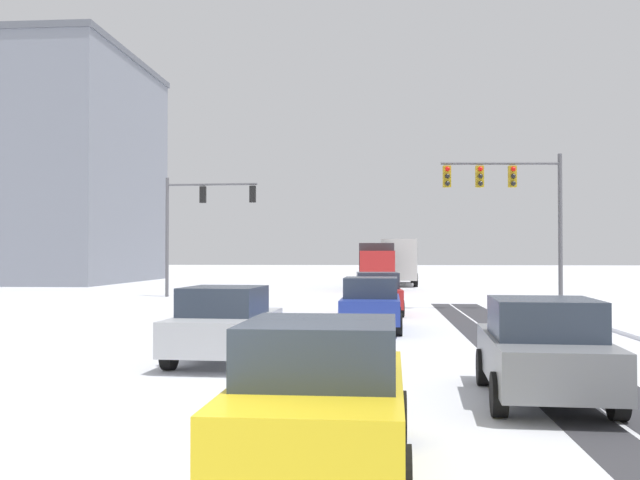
{
  "coord_description": "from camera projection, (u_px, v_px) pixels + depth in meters",
  "views": [
    {
      "loc": [
        2.01,
        -5.76,
        2.31
      ],
      "look_at": [
        0.0,
        19.08,
        2.8
      ],
      "focal_mm": 41.0,
      "sensor_mm": 36.0,
      "label": 1
    }
  ],
  "objects": [
    {
      "name": "traffic_signal_far_left",
      "position": [
        198.0,
        212.0,
        39.65
      ],
      "size": [
        5.11,
        0.53,
        6.5
      ],
      "color": "#56565B",
      "rests_on": "ground"
    },
    {
      "name": "car_yellow_cab_fifth",
      "position": [
        322.0,
        396.0,
        7.71
      ],
      "size": [
        1.9,
        4.13,
        1.62
      ],
      "color": "yellow",
      "rests_on": "ground"
    },
    {
      "name": "wheel_track_left_lane",
      "position": [
        487.0,
        343.0,
        19.05
      ],
      "size": [
        0.83,
        29.99,
        0.01
      ],
      "primitive_type": "cube",
      "color": "#38383D",
      "rests_on": "ground"
    },
    {
      "name": "traffic_signal_near_right",
      "position": [
        513.0,
        196.0,
        30.34
      ],
      "size": [
        5.04,
        0.72,
        6.5
      ],
      "color": "#56565B",
      "rests_on": "ground"
    },
    {
      "name": "car_silver_third",
      "position": [
        225.0,
        324.0,
        15.68
      ],
      "size": [
        2.02,
        4.19,
        1.62
      ],
      "color": "#B7BABF",
      "rests_on": "ground"
    },
    {
      "name": "car_blue_second",
      "position": [
        371.0,
        304.0,
        21.96
      ],
      "size": [
        1.88,
        4.13,
        1.62
      ],
      "color": "#233899",
      "rests_on": "ground"
    },
    {
      "name": "car_grey_fourth",
      "position": [
        543.0,
        349.0,
        11.49
      ],
      "size": [
        2.0,
        4.19,
        1.62
      ],
      "color": "slate",
      "rests_on": "ground"
    },
    {
      "name": "car_red_lead",
      "position": [
        377.0,
        293.0,
        27.99
      ],
      "size": [
        2.0,
        4.18,
        1.62
      ],
      "color": "red",
      "rests_on": "ground"
    },
    {
      "name": "bus_oncoming",
      "position": [
        398.0,
        258.0,
        55.61
      ],
      "size": [
        2.79,
        11.03,
        3.38
      ],
      "color": "silver",
      "rests_on": "ground"
    },
    {
      "name": "wheel_track_right_lane",
      "position": [
        530.0,
        343.0,
        18.96
      ],
      "size": [
        1.19,
        29.99,
        0.01
      ],
      "primitive_type": "cube",
      "color": "#38383D",
      "rests_on": "ground"
    },
    {
      "name": "box_truck_delivery",
      "position": [
        376.0,
        265.0,
        47.28
      ],
      "size": [
        2.43,
        7.45,
        3.02
      ],
      "color": "red",
      "rests_on": "ground"
    }
  ]
}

